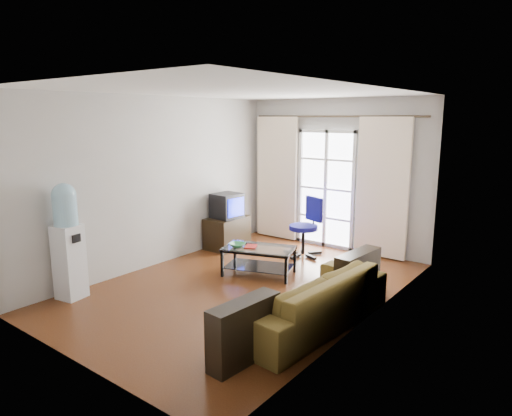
% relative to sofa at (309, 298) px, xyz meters
% --- Properties ---
extents(floor, '(5.20, 5.20, 0.00)m').
position_rel_sofa_xyz_m(floor, '(-1.33, 0.48, -0.32)').
color(floor, brown).
rests_on(floor, ground).
extents(ceiling, '(5.20, 5.20, 0.00)m').
position_rel_sofa_xyz_m(ceiling, '(-1.33, 0.48, 2.38)').
color(ceiling, white).
rests_on(ceiling, wall_back).
extents(wall_back, '(3.60, 0.02, 2.70)m').
position_rel_sofa_xyz_m(wall_back, '(-1.33, 3.08, 1.03)').
color(wall_back, '#BAB6B1').
rests_on(wall_back, floor).
extents(wall_front, '(3.60, 0.02, 2.70)m').
position_rel_sofa_xyz_m(wall_front, '(-1.33, -2.12, 1.03)').
color(wall_front, '#BAB6B1').
rests_on(wall_front, floor).
extents(wall_left, '(0.02, 5.20, 2.70)m').
position_rel_sofa_xyz_m(wall_left, '(-3.13, 0.48, 1.03)').
color(wall_left, '#BAB6B1').
rests_on(wall_left, floor).
extents(wall_right, '(0.02, 5.20, 2.70)m').
position_rel_sofa_xyz_m(wall_right, '(0.47, 0.48, 1.03)').
color(wall_right, '#BAB6B1').
rests_on(wall_right, floor).
extents(french_door, '(1.16, 0.06, 2.15)m').
position_rel_sofa_xyz_m(french_door, '(-1.48, 3.02, 0.76)').
color(french_door, white).
rests_on(french_door, wall_back).
extents(curtain_rod, '(3.30, 0.04, 0.04)m').
position_rel_sofa_xyz_m(curtain_rod, '(-1.33, 2.98, 2.06)').
color(curtain_rod, '#4C3F2D').
rests_on(curtain_rod, wall_back).
extents(curtain_left, '(0.90, 0.07, 2.35)m').
position_rel_sofa_xyz_m(curtain_left, '(-2.53, 2.96, 0.88)').
color(curtain_left, '#FFEBCD').
rests_on(curtain_left, curtain_rod).
extents(curtain_right, '(0.90, 0.07, 2.35)m').
position_rel_sofa_xyz_m(curtain_right, '(-0.38, 2.96, 0.88)').
color(curtain_right, '#FFEBCD').
rests_on(curtain_right, curtain_rod).
extents(radiator, '(0.64, 0.12, 0.64)m').
position_rel_sofa_xyz_m(radiator, '(-0.53, 2.98, 0.01)').
color(radiator, gray).
rests_on(radiator, floor).
extents(sofa, '(2.31, 1.20, 0.63)m').
position_rel_sofa_xyz_m(sofa, '(0.00, 0.00, 0.00)').
color(sofa, olive).
rests_on(sofa, floor).
extents(coffee_table, '(1.19, 0.91, 0.43)m').
position_rel_sofa_xyz_m(coffee_table, '(-1.49, 1.01, -0.04)').
color(coffee_table, silver).
rests_on(coffee_table, floor).
extents(bowl, '(0.37, 0.37, 0.06)m').
position_rel_sofa_xyz_m(bowl, '(-1.77, 0.84, 0.14)').
color(bowl, '#328B4C').
rests_on(bowl, coffee_table).
extents(book, '(0.36, 0.37, 0.02)m').
position_rel_sofa_xyz_m(book, '(-1.67, 0.90, 0.12)').
color(book, maroon).
rests_on(book, coffee_table).
extents(remote, '(0.15, 0.05, 0.02)m').
position_rel_sofa_xyz_m(remote, '(-1.76, 1.05, 0.12)').
color(remote, black).
rests_on(remote, coffee_table).
extents(tv_stand, '(0.53, 0.79, 0.57)m').
position_rel_sofa_xyz_m(tv_stand, '(-2.84, 1.82, -0.03)').
color(tv_stand, black).
rests_on(tv_stand, floor).
extents(crt_tv, '(0.53, 0.52, 0.45)m').
position_rel_sofa_xyz_m(crt_tv, '(-2.84, 1.81, 0.48)').
color(crt_tv, black).
rests_on(crt_tv, tv_stand).
extents(task_chair, '(0.89, 0.89, 1.02)m').
position_rel_sofa_xyz_m(task_chair, '(-1.46, 2.28, -0.02)').
color(task_chair, black).
rests_on(task_chair, floor).
extents(water_cooler, '(0.37, 0.36, 1.54)m').
position_rel_sofa_xyz_m(water_cooler, '(-2.93, -1.24, 0.49)').
color(water_cooler, silver).
rests_on(water_cooler, floor).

